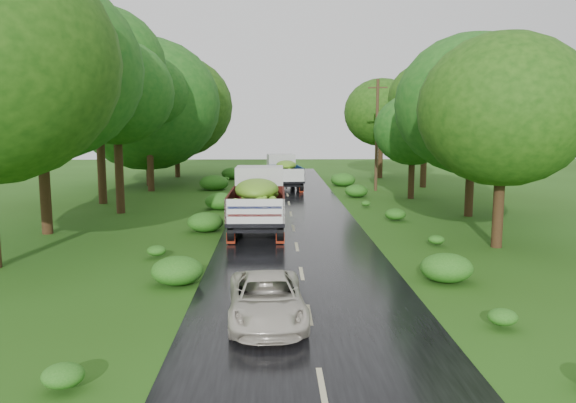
{
  "coord_description": "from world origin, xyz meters",
  "views": [
    {
      "loc": [
        -0.9,
        -14.1,
        5.06
      ],
      "look_at": [
        -0.33,
        9.14,
        1.7
      ],
      "focal_mm": 35.0,
      "sensor_mm": 36.0,
      "label": 1
    }
  ],
  "objects_px": {
    "truck_far": "(284,170)",
    "utility_pole": "(377,134)",
    "truck_near": "(258,197)",
    "car": "(267,299)"
  },
  "relations": [
    {
      "from": "truck_near",
      "to": "car",
      "type": "relative_size",
      "value": 1.64
    },
    {
      "from": "utility_pole",
      "to": "car",
      "type": "bearing_deg",
      "value": -85.19
    },
    {
      "from": "truck_near",
      "to": "car",
      "type": "bearing_deg",
      "value": -86.77
    },
    {
      "from": "truck_near",
      "to": "car",
      "type": "height_order",
      "value": "truck_near"
    },
    {
      "from": "truck_near",
      "to": "truck_far",
      "type": "distance_m",
      "value": 16.13
    },
    {
      "from": "truck_far",
      "to": "car",
      "type": "xyz_separation_m",
      "value": [
        -0.92,
        -28.0,
        -0.82
      ]
    },
    {
      "from": "truck_near",
      "to": "truck_far",
      "type": "height_order",
      "value": "truck_near"
    },
    {
      "from": "truck_far",
      "to": "utility_pole",
      "type": "height_order",
      "value": "utility_pole"
    },
    {
      "from": "truck_far",
      "to": "utility_pole",
      "type": "bearing_deg",
      "value": -17.73
    },
    {
      "from": "car",
      "to": "utility_pole",
      "type": "distance_m",
      "value": 27.94
    }
  ]
}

